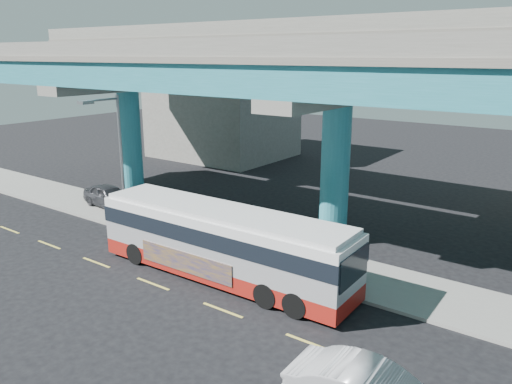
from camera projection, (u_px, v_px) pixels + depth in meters
The scene contains 8 objects.
ground at pixel (227, 307), 20.03m from camera, with size 120.00×120.00×0.00m, color black.
sidewalk at pixel (299, 261), 24.30m from camera, with size 70.00×4.00×0.15m, color gray.
lane_markings at pixel (223, 310), 19.80m from camera, with size 58.00×0.12×0.01m.
viaduct at pixel (341, 68), 24.70m from camera, with size 52.00×12.40×11.70m.
building_concrete at pixel (223, 110), 48.87m from camera, with size 12.00×10.00×9.00m, color gray.
transit_bus at pixel (223, 241), 22.24m from camera, with size 12.74×2.91×3.26m.
parked_car at pixel (109, 196), 32.50m from camera, with size 4.41×2.14×1.45m, color #313237.
street_lamp at pixel (112, 144), 27.53m from camera, with size 0.50×2.46×7.52m.
Camera 1 is at (11.53, -13.95, 9.82)m, focal length 35.00 mm.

